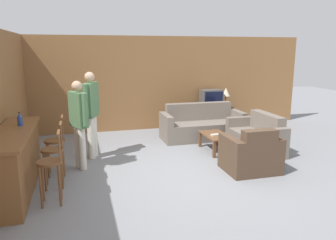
% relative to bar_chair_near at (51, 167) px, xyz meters
% --- Properties ---
extents(ground_plane, '(24.00, 24.00, 0.00)m').
position_rel_bar_chair_near_xyz_m(ground_plane, '(2.31, 0.57, -0.56)').
color(ground_plane, gray).
extents(wall_back, '(9.40, 0.08, 2.60)m').
position_rel_bar_chair_near_xyz_m(wall_back, '(2.31, 4.24, 0.74)').
color(wall_back, olive).
rests_on(wall_back, ground_plane).
extents(wall_left, '(0.08, 8.67, 2.60)m').
position_rel_bar_chair_near_xyz_m(wall_left, '(-0.90, 1.91, 0.74)').
color(wall_left, olive).
rests_on(wall_left, ground_plane).
extents(bar_counter, '(0.55, 2.27, 1.00)m').
position_rel_bar_chair_near_xyz_m(bar_counter, '(-0.57, 0.58, -0.06)').
color(bar_counter, brown).
rests_on(bar_counter, ground_plane).
extents(bar_chair_near, '(0.37, 0.37, 1.08)m').
position_rel_bar_chair_near_xyz_m(bar_chair_near, '(0.00, 0.00, 0.00)').
color(bar_chair_near, brown).
rests_on(bar_chair_near, ground_plane).
extents(bar_chair_mid, '(0.37, 0.37, 1.08)m').
position_rel_bar_chair_near_xyz_m(bar_chair_mid, '(-0.00, 0.61, 0.00)').
color(bar_chair_mid, brown).
rests_on(bar_chair_mid, ground_plane).
extents(bar_chair_far, '(0.37, 0.37, 1.08)m').
position_rel_bar_chair_near_xyz_m(bar_chair_far, '(-0.00, 1.18, 0.00)').
color(bar_chair_far, brown).
rests_on(bar_chair_far, ground_plane).
extents(couch_far, '(2.07, 0.85, 0.88)m').
position_rel_bar_chair_near_xyz_m(couch_far, '(3.43, 2.86, -0.24)').
color(couch_far, '#70665B').
rests_on(couch_far, ground_plane).
extents(armchair_near, '(0.95, 0.81, 0.86)m').
position_rel_bar_chair_near_xyz_m(armchair_near, '(3.47, 0.41, -0.24)').
color(armchair_near, '#4C3828').
rests_on(armchair_near, ground_plane).
extents(loveseat_right, '(0.78, 1.43, 0.84)m').
position_rel_bar_chair_near_xyz_m(loveseat_right, '(4.22, 1.51, -0.25)').
color(loveseat_right, '#70665B').
rests_on(loveseat_right, ground_plane).
extents(coffee_table, '(0.51, 0.91, 0.38)m').
position_rel_bar_chair_near_xyz_m(coffee_table, '(3.34, 1.73, -0.24)').
color(coffee_table, brown).
rests_on(coffee_table, ground_plane).
extents(tv_unit, '(1.19, 0.55, 0.62)m').
position_rel_bar_chair_near_xyz_m(tv_unit, '(4.10, 3.89, -0.25)').
color(tv_unit, black).
rests_on(tv_unit, ground_plane).
extents(tv, '(0.59, 0.42, 0.49)m').
position_rel_bar_chair_near_xyz_m(tv, '(4.10, 3.89, 0.31)').
color(tv, '#4C4C4C').
rests_on(tv, tv_unit).
extents(bottle, '(0.08, 0.08, 0.23)m').
position_rel_bar_chair_near_xyz_m(bottle, '(-0.51, 0.96, 0.54)').
color(bottle, '#234293').
rests_on(bottle, bar_counter).
extents(book_on_table, '(0.22, 0.15, 0.03)m').
position_rel_bar_chair_near_xyz_m(book_on_table, '(3.29, 1.66, -0.16)').
color(book_on_table, '#B7AD99').
rests_on(book_on_table, coffee_table).
extents(table_lamp, '(0.24, 0.24, 0.53)m').
position_rel_bar_chair_near_xyz_m(table_lamp, '(4.55, 3.89, 0.45)').
color(table_lamp, brown).
rests_on(table_lamp, tv_unit).
extents(person_by_window, '(0.36, 0.57, 1.79)m').
position_rel_bar_chair_near_xyz_m(person_by_window, '(0.67, 2.03, 0.45)').
color(person_by_window, silver).
rests_on(person_by_window, ground_plane).
extents(person_by_counter, '(0.35, 0.50, 1.68)m').
position_rel_bar_chair_near_xyz_m(person_by_counter, '(0.42, 1.39, 0.39)').
color(person_by_counter, silver).
rests_on(person_by_counter, ground_plane).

